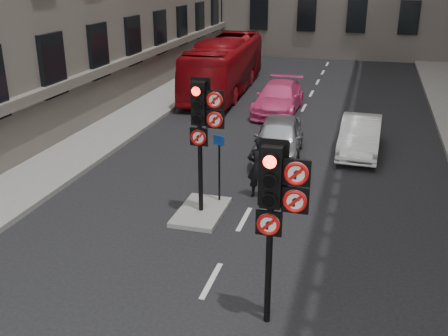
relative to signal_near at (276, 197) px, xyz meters
The scene contains 11 objects.
pavement_left 14.24m from the signal_near, 128.28° to the left, with size 3.00×50.00×0.16m, color gray.
centre_island 5.44m from the signal_near, 123.83° to the left, with size 1.20×2.00×0.12m, color gray.
signal_near is the anchor object (origin of this frame).
signal_far 4.77m from the signal_near, 123.02° to the left, with size 0.91×0.40×3.58m.
car_silver 9.37m from the signal_near, 99.29° to the left, with size 1.62×4.03×1.37m, color #9FA2A7.
car_white 10.48m from the signal_near, 83.13° to the left, with size 1.35×3.87×1.27m, color white.
car_pink 15.25m from the signal_near, 99.59° to the left, with size 1.87×4.60×1.34m, color #EC4587.
bus_red 19.26m from the signal_near, 108.15° to the left, with size 2.32×9.93×2.77m, color #9A0B12.
motorcycle 6.82m from the signal_near, 94.18° to the left, with size 0.53×1.86×1.12m, color black.
motorcyclist 6.00m from the signal_near, 104.60° to the left, with size 0.66×0.43×1.81m, color black.
info_sign 5.45m from the signal_near, 116.72° to the left, with size 0.32×0.15×1.91m.
Camera 1 is at (2.82, -7.11, 6.30)m, focal length 42.00 mm.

